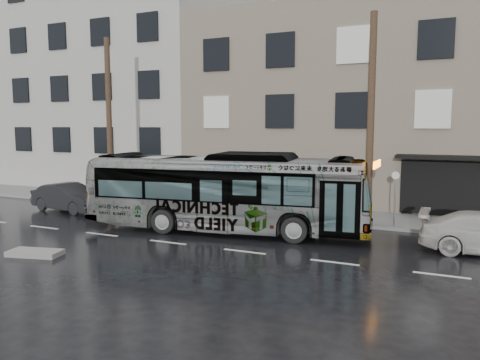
% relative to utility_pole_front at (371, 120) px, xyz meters
% --- Properties ---
extents(ground, '(120.00, 120.00, 0.00)m').
position_rel_utility_pole_front_xyz_m(ground, '(-6.50, -3.30, -4.65)').
color(ground, black).
rests_on(ground, ground).
extents(sidewalk, '(90.00, 3.60, 0.15)m').
position_rel_utility_pole_front_xyz_m(sidewalk, '(-6.50, 1.60, -4.58)').
color(sidewalk, gray).
rests_on(sidewalk, ground).
extents(building_taupe, '(20.00, 12.00, 11.00)m').
position_rel_utility_pole_front_xyz_m(building_taupe, '(-1.50, 9.40, 0.85)').
color(building_taupe, '#786E5C').
rests_on(building_taupe, ground).
extents(building_grey, '(26.00, 15.00, 16.00)m').
position_rel_utility_pole_front_xyz_m(building_grey, '(-24.50, 10.90, 3.35)').
color(building_grey, '#A8A79F').
rests_on(building_grey, ground).
extents(utility_pole_front, '(0.30, 0.30, 9.00)m').
position_rel_utility_pole_front_xyz_m(utility_pole_front, '(0.00, 0.00, 0.00)').
color(utility_pole_front, brown).
rests_on(utility_pole_front, sidewalk).
extents(utility_pole_rear, '(0.30, 0.30, 9.00)m').
position_rel_utility_pole_front_xyz_m(utility_pole_rear, '(-14.00, 0.00, 0.00)').
color(utility_pole_rear, brown).
rests_on(utility_pole_rear, sidewalk).
extents(sign_post, '(0.06, 0.06, 2.40)m').
position_rel_utility_pole_front_xyz_m(sign_post, '(1.10, 0.00, -3.30)').
color(sign_post, slate).
rests_on(sign_post, sidewalk).
extents(bus, '(12.17, 4.33, 3.32)m').
position_rel_utility_pole_front_xyz_m(bus, '(-5.35, -3.12, -2.99)').
color(bus, '#B2B2B2').
rests_on(bus, ground).
extents(dark_sedan, '(4.55, 2.09, 1.45)m').
position_rel_utility_pole_front_xyz_m(dark_sedan, '(-14.84, -2.33, -3.93)').
color(dark_sedan, black).
rests_on(dark_sedan, ground).
extents(slush_pile, '(1.94, 1.20, 0.18)m').
position_rel_utility_pole_front_xyz_m(slush_pile, '(-9.64, -9.23, -4.56)').
color(slush_pile, gray).
rests_on(slush_pile, ground).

